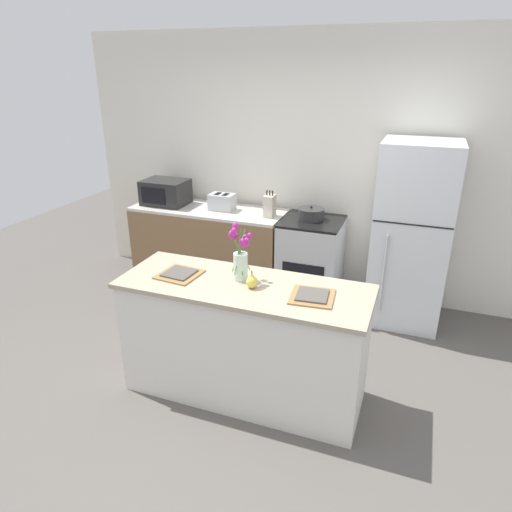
# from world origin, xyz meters

# --- Properties ---
(ground_plane) EXTENTS (10.00, 10.00, 0.00)m
(ground_plane) POSITION_xyz_m (0.00, 0.00, 0.00)
(ground_plane) COLOR #59544F
(back_wall) EXTENTS (5.20, 0.08, 2.70)m
(back_wall) POSITION_xyz_m (0.00, 2.00, 1.35)
(back_wall) COLOR silver
(back_wall) RESTS_ON ground_plane
(kitchen_island) EXTENTS (1.80, 0.66, 0.92)m
(kitchen_island) POSITION_xyz_m (0.00, 0.00, 0.46)
(kitchen_island) COLOR silver
(kitchen_island) RESTS_ON ground_plane
(back_counter) EXTENTS (1.68, 0.60, 0.92)m
(back_counter) POSITION_xyz_m (-1.06, 1.60, 0.46)
(back_counter) COLOR brown
(back_counter) RESTS_ON ground_plane
(stove_range) EXTENTS (0.60, 0.61, 0.92)m
(stove_range) POSITION_xyz_m (0.10, 1.60, 0.46)
(stove_range) COLOR #B2B5B7
(stove_range) RESTS_ON ground_plane
(refrigerator) EXTENTS (0.68, 0.67, 1.75)m
(refrigerator) POSITION_xyz_m (1.05, 1.60, 0.87)
(refrigerator) COLOR silver
(refrigerator) RESTS_ON ground_plane
(flower_vase) EXTENTS (0.15, 0.18, 0.44)m
(flower_vase) POSITION_xyz_m (-0.05, 0.07, 1.09)
(flower_vase) COLOR silver
(flower_vase) RESTS_ON kitchen_island
(pear_figurine) EXTENTS (0.08, 0.08, 0.13)m
(pear_figurine) POSITION_xyz_m (0.07, -0.03, 0.97)
(pear_figurine) COLOR #E5CC4C
(pear_figurine) RESTS_ON kitchen_island
(plate_setting_left) EXTENTS (0.31, 0.31, 0.02)m
(plate_setting_left) POSITION_xyz_m (-0.50, -0.02, 0.93)
(plate_setting_left) COLOR olive
(plate_setting_left) RESTS_ON kitchen_island
(plate_setting_right) EXTENTS (0.31, 0.31, 0.02)m
(plate_setting_right) POSITION_xyz_m (0.50, -0.02, 0.93)
(plate_setting_right) COLOR olive
(plate_setting_right) RESTS_ON kitchen_island
(toaster) EXTENTS (0.28, 0.18, 0.17)m
(toaster) POSITION_xyz_m (-0.90, 1.62, 1.01)
(toaster) COLOR #B7BABC
(toaster) RESTS_ON back_counter
(cooking_pot) EXTENTS (0.27, 0.27, 0.14)m
(cooking_pot) POSITION_xyz_m (0.08, 1.62, 0.98)
(cooking_pot) COLOR #2D2D2D
(cooking_pot) RESTS_ON stove_range
(microwave) EXTENTS (0.48, 0.37, 0.27)m
(microwave) POSITION_xyz_m (-1.58, 1.60, 1.05)
(microwave) COLOR black
(microwave) RESTS_ON back_counter
(knife_block) EXTENTS (0.10, 0.14, 0.27)m
(knife_block) POSITION_xyz_m (-0.35, 1.57, 1.03)
(knife_block) COLOR beige
(knife_block) RESTS_ON back_counter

